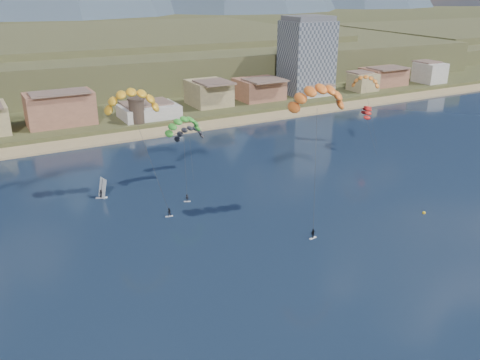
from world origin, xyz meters
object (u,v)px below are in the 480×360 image
object	(u,v)px
watchtower	(137,110)
windsurfer	(102,192)
apartment_tower	(307,56)
buoy	(424,213)
kitesurfer_green	(183,123)
kitesurfer_orange	(318,93)
kitesurfer_yellow	(131,97)

from	to	relation	value
watchtower	windsurfer	size ratio (longest dim) A/B	1.82
apartment_tower	buoy	bearing A→B (deg)	-113.14
apartment_tower	kitesurfer_green	distance (m)	109.70
watchtower	kitesurfer_green	bearing A→B (deg)	-95.82
watchtower	windsurfer	distance (m)	60.40
windsurfer	watchtower	bearing A→B (deg)	63.99
kitesurfer_green	kitesurfer_orange	bearing A→B (deg)	-61.14
kitesurfer_orange	kitesurfer_green	distance (m)	36.24
kitesurfer_yellow	kitesurfer_green	distance (m)	15.45
kitesurfer_yellow	kitesurfer_orange	distance (m)	40.62
watchtower	kitesurfer_yellow	distance (m)	62.44
kitesurfer_orange	buoy	size ratio (longest dim) A/B	40.93
kitesurfer_orange	watchtower	bearing A→B (deg)	97.45
windsurfer	buoy	bearing A→B (deg)	-35.53
kitesurfer_yellow	buoy	bearing A→B (deg)	-37.42
watchtower	kitesurfer_yellow	bearing A→B (deg)	-107.92
kitesurfer_yellow	kitesurfer_green	bearing A→B (deg)	11.14
kitesurfer_orange	kitesurfer_yellow	bearing A→B (deg)	136.89
watchtower	kitesurfer_orange	size ratio (longest dim) A/B	0.29
watchtower	kitesurfer_green	size ratio (longest dim) A/B	0.45
kitesurfer_orange	kitesurfer_green	bearing A→B (deg)	118.86
kitesurfer_green	windsurfer	size ratio (longest dim) A/B	4.10
kitesurfer_orange	kitesurfer_green	size ratio (longest dim) A/B	1.54
apartment_tower	kitesurfer_green	world-z (taller)	apartment_tower
kitesurfer_green	buoy	xyz separation A→B (m)	(38.38, -41.79, -15.26)
kitesurfer_yellow	kitesurfer_orange	bearing A→B (deg)	-43.11
watchtower	kitesurfer_orange	bearing A→B (deg)	-82.55
kitesurfer_yellow	windsurfer	world-z (taller)	kitesurfer_yellow
watchtower	windsurfer	xyz separation A→B (m)	(-26.40, -54.11, -4.87)
watchtower	windsurfer	world-z (taller)	watchtower
watchtower	buoy	world-z (taller)	watchtower
watchtower	kitesurfer_yellow	size ratio (longest dim) A/B	0.31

